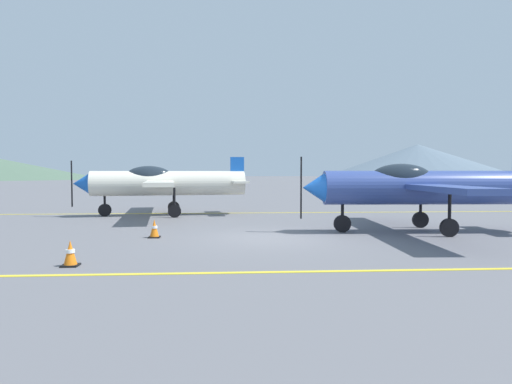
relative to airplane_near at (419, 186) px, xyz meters
The scene contains 8 objects.
ground_plane 5.70m from the airplane_near, 169.31° to the right, with size 400.00×400.00×0.00m, color slate.
apron_line_near 8.15m from the airplane_near, 132.25° to the right, with size 80.00×0.16×0.01m, color yellow.
apron_line_far 9.41m from the airplane_near, 125.40° to the left, with size 80.00×0.16×0.01m, color yellow.
airplane_near is the anchor object (origin of this frame).
airplane_mid 11.88m from the airplane_near, 146.10° to the left, with size 8.34×9.57×2.86m.
traffic_cone_front 11.47m from the airplane_near, 153.94° to the right, with size 0.36×0.36×0.59m.
traffic_cone_side 9.19m from the airplane_near, behind, with size 0.36×0.36×0.59m.
hill_centerleft 161.74m from the airplane_near, 66.37° to the left, with size 71.13×71.13×12.49m, color slate.
Camera 1 is at (-1.34, -14.09, 2.12)m, focal length 31.09 mm.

